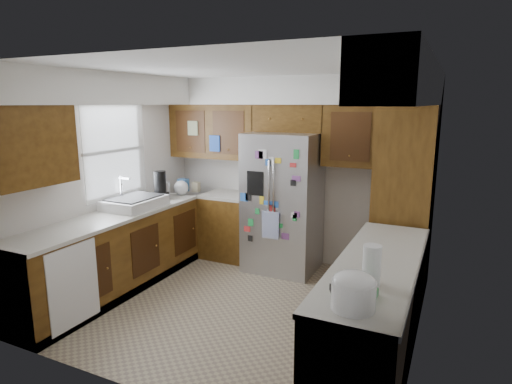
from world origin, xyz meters
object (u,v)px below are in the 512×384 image
pantry (404,201)px  rice_cooker (354,290)px  fridge (283,203)px  paper_towel (372,265)px

pantry → rice_cooker: pantry is taller
pantry → fridge: pantry is taller
fridge → paper_towel: fridge is taller
rice_cooker → paper_towel: size_ratio=0.99×
fridge → paper_towel: 2.66m
fridge → paper_towel: size_ratio=6.29×
paper_towel → fridge: bearing=125.2°
pantry → paper_towel: 2.11m
fridge → rice_cooker: size_ratio=6.33×
pantry → fridge: (-1.50, 0.05, -0.17)m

